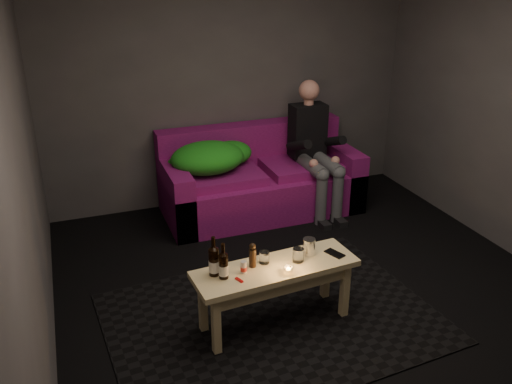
% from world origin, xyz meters
% --- Properties ---
extents(floor, '(4.50, 4.50, 0.00)m').
position_xyz_m(floor, '(0.00, 0.00, 0.00)').
color(floor, black).
rests_on(floor, ground).
extents(room, '(4.50, 4.50, 4.50)m').
position_xyz_m(room, '(0.00, 0.47, 1.64)').
color(room, silver).
rests_on(room, ground).
extents(rug, '(2.53, 1.92, 0.01)m').
position_xyz_m(rug, '(-0.45, -0.06, 0.01)').
color(rug, black).
rests_on(rug, floor).
extents(sofa, '(2.05, 0.92, 0.88)m').
position_xyz_m(sofa, '(0.16, 1.82, 0.32)').
color(sofa, '#710F58').
rests_on(sofa, floor).
extents(green_blanket, '(0.90, 0.62, 0.31)m').
position_xyz_m(green_blanket, '(-0.37, 1.81, 0.66)').
color(green_blanket, green).
rests_on(green_blanket, sofa).
extents(person, '(0.37, 0.85, 1.37)m').
position_xyz_m(person, '(0.71, 1.65, 0.71)').
color(person, black).
rests_on(person, sofa).
extents(coffee_table, '(1.23, 0.47, 0.49)m').
position_xyz_m(coffee_table, '(-0.45, -0.11, 0.40)').
color(coffee_table, '#E6CB86').
rests_on(coffee_table, rug).
extents(beer_bottle_a, '(0.07, 0.07, 0.30)m').
position_xyz_m(beer_bottle_a, '(-0.89, -0.07, 0.60)').
color(beer_bottle_a, black).
rests_on(beer_bottle_a, coffee_table).
extents(beer_bottle_b, '(0.07, 0.07, 0.27)m').
position_xyz_m(beer_bottle_b, '(-0.84, -0.13, 0.59)').
color(beer_bottle_b, black).
rests_on(beer_bottle_b, coffee_table).
extents(salt_shaker, '(0.05, 0.05, 0.09)m').
position_xyz_m(salt_shaker, '(-0.69, -0.12, 0.54)').
color(salt_shaker, silver).
rests_on(salt_shaker, coffee_table).
extents(pepper_mill, '(0.05, 0.05, 0.14)m').
position_xyz_m(pepper_mill, '(-0.60, -0.06, 0.56)').
color(pepper_mill, black).
rests_on(pepper_mill, coffee_table).
extents(tumbler_back, '(0.08, 0.08, 0.09)m').
position_xyz_m(tumbler_back, '(-0.51, -0.04, 0.54)').
color(tumbler_back, white).
rests_on(tumbler_back, coffee_table).
extents(tealight, '(0.06, 0.06, 0.05)m').
position_xyz_m(tealight, '(-0.40, -0.23, 0.52)').
color(tealight, white).
rests_on(tealight, coffee_table).
extents(tumbler_front, '(0.09, 0.09, 0.10)m').
position_xyz_m(tumbler_front, '(-0.27, -0.11, 0.54)').
color(tumbler_front, white).
rests_on(tumbler_front, coffee_table).
extents(steel_cup, '(0.11, 0.11, 0.13)m').
position_xyz_m(steel_cup, '(-0.15, -0.04, 0.56)').
color(steel_cup, silver).
rests_on(steel_cup, coffee_table).
extents(smartphone, '(0.13, 0.17, 0.01)m').
position_xyz_m(smartphone, '(0.03, -0.11, 0.50)').
color(smartphone, black).
rests_on(smartphone, coffee_table).
extents(red_lighter, '(0.04, 0.07, 0.01)m').
position_xyz_m(red_lighter, '(-0.75, -0.20, 0.50)').
color(red_lighter, '#B70B0B').
rests_on(red_lighter, coffee_table).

